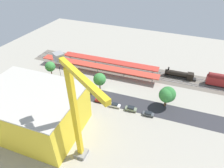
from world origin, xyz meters
The scene contains 24 objects.
ground_plane centered at (0.00, 0.00, 0.00)m, with size 169.63×169.63×0.00m, color #9E998C.
rail_bed centered at (0.00, -21.13, 0.00)m, with size 106.02×13.32×0.01m, color #665E54.
street_asphalt centered at (0.00, 4.31, 0.00)m, with size 106.02×9.00×0.01m, color #2D2D33.
track_rails centered at (0.00, -21.13, 0.18)m, with size 105.94×11.17×0.12m.
platform_canopy_near centered at (11.63, -13.08, 3.80)m, with size 63.12×7.12×4.05m.
platform_canopy_far centered at (8.06, -19.88, 3.96)m, with size 52.78×6.87×4.21m.
locomotive centered at (-28.73, -23.79, 1.73)m, with size 15.20×3.15×4.90m.
parked_car_0 centered at (-19.99, 7.93, 0.70)m, with size 4.43×2.13×1.57m.
parked_car_1 centered at (-12.92, 7.82, 0.83)m, with size 4.78×2.23×1.88m.
parked_car_2 centered at (-6.14, 8.17, 0.71)m, with size 4.80×2.12×1.57m.
parked_car_3 centered at (0.56, 7.57, 0.81)m, with size 4.54×2.00×1.82m.
parked_car_4 centered at (7.93, 8.29, 0.77)m, with size 4.92×2.20×1.72m.
construction_building centered at (16.11, 28.30, 7.56)m, with size 32.40×23.27×15.13m, color yellow.
construction_roof_slab centered at (16.11, 28.30, 15.33)m, with size 33.00×23.87×0.40m, color #B7B2A8.
tower_crane centered at (-5.26, 33.23, 19.04)m, with size 18.79×12.53×33.39m.
box_truck_0 centered at (19.15, 12.53, 1.67)m, with size 10.31×3.53×3.42m.
box_truck_1 centered at (19.88, 12.21, 1.68)m, with size 9.62×2.91×3.39m.
box_truck_2 centered at (15.94, 11.96, 1.76)m, with size 9.20×2.96×3.66m.
street_tree_0 centered at (-25.31, -0.38, 5.79)m, with size 6.34×6.34×8.98m.
street_tree_1 centered at (4.41, -0.30, 5.52)m, with size 5.67×5.67×8.38m.
street_tree_2 centered at (19.54, -1.38, 5.16)m, with size 4.31×4.31×7.35m.
street_tree_3 centered at (31.54, -1.17, 5.60)m, with size 4.98×4.98×8.12m.
street_tree_4 centered at (-24.96, 0.20, 5.78)m, with size 6.11×6.11×8.86m.
traffic_light centered at (25.26, -0.15, 4.74)m, with size 0.50×0.36×7.25m.
Camera 1 is at (-26.64, 62.09, 52.91)m, focal length 30.40 mm.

